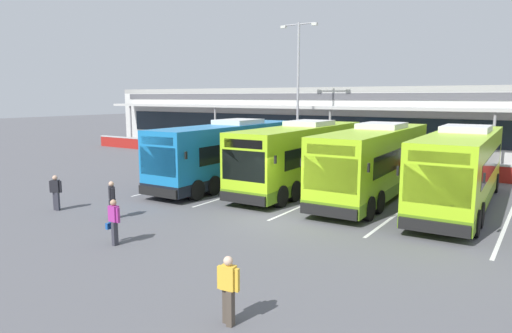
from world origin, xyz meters
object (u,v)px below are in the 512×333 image
Objects in this scene: coach_bus_leftmost at (230,154)px; coach_bus_left_centre at (302,157)px; lamp_post_west at (298,82)px; coach_bus_centre at (375,163)px; pedestrian_with_handbag at (114,221)px; pedestrian_near_bin at (56,191)px; coach_bus_right_centre at (460,170)px; pedestrian_child at (112,199)px; pedestrian_in_dark_coat at (228,288)px.

coach_bus_leftmost is 4.40m from coach_bus_left_centre.
lamp_post_west reaches higher than coach_bus_leftmost.
pedestrian_with_handbag is (-5.03, -12.54, -0.93)m from coach_bus_centre.
coach_bus_left_centre is 7.54× the size of pedestrian_near_bin.
lamp_post_west is at bearing 98.10° from coach_bus_leftmost.
coach_bus_right_centre reaches higher than pedestrian_child.
coach_bus_left_centre reaches higher than pedestrian_in_dark_coat.
coach_bus_centre reaches higher than pedestrian_in_dark_coat.
lamp_post_west is at bearing 134.33° from coach_bus_centre.
coach_bus_leftmost reaches higher than pedestrian_with_handbag.
coach_bus_left_centre is at bearing 57.20° from pedestrian_near_bin.
coach_bus_right_centre is 7.54× the size of pedestrian_with_handbag.
coach_bus_centre is 13.01m from pedestrian_child.
coach_bus_leftmost is at bearing -172.26° from coach_bus_centre.
pedestrian_with_handbag is at bearing -37.95° from pedestrian_child.
pedestrian_child is at bearing -83.70° from lamp_post_west.
coach_bus_leftmost is 7.54× the size of pedestrian_in_dark_coat.
lamp_post_west is at bearing 87.21° from pedestrian_near_bin.
pedestrian_near_bin is (-2.67, -9.64, -0.91)m from coach_bus_leftmost.
coach_bus_centre is 4.07m from coach_bus_right_centre.
coach_bus_leftmost is at bearing -174.70° from coach_bus_right_centre.
pedestrian_near_bin is (-15.24, -10.81, -0.91)m from coach_bus_right_centre.
lamp_post_west is at bearing 119.54° from coach_bus_left_centre.
coach_bus_centre is (4.24, 0.04, 0.00)m from coach_bus_left_centre.
coach_bus_right_centre is 7.54× the size of pedestrian_child.
coach_bus_centre is at bearing 44.03° from pedestrian_near_bin.
pedestrian_in_dark_coat is 1.00× the size of pedestrian_near_bin.
pedestrian_with_handbag is (-9.10, -12.55, -0.93)m from coach_bus_right_centre.
coach_bus_centre is (8.50, 1.15, 0.00)m from coach_bus_leftmost.
lamp_post_west reaches higher than pedestrian_near_bin.
pedestrian_with_handbag is at bearing -93.62° from coach_bus_left_centre.
pedestrian_with_handbag and pedestrian_near_bin have the same top height.
pedestrian_with_handbag and pedestrian_child have the same top height.
coach_bus_left_centre is 7.54× the size of pedestrian_in_dark_coat.
pedestrian_with_handbag is (-0.79, -12.50, -0.93)m from coach_bus_left_centre.
coach_bus_leftmost is 1.00× the size of coach_bus_right_centre.
pedestrian_in_dark_coat is at bearing -99.05° from coach_bus_right_centre.
coach_bus_left_centre and coach_bus_right_centre have the same top height.
pedestrian_child is at bearing -109.34° from coach_bus_left_centre.
coach_bus_centre is at bearing 96.57° from pedestrian_in_dark_coat.
lamp_post_west is (-14.21, 10.37, 4.50)m from coach_bus_right_centre.
pedestrian_child is (-9.56, 4.49, 0.00)m from pedestrian_in_dark_coat.
coach_bus_left_centre is at bearing -179.48° from coach_bus_centre.
pedestrian_in_dark_coat is at bearing -17.35° from pedestrian_near_bin.
coach_bus_centre is 7.54× the size of pedestrian_near_bin.
pedestrian_near_bin is at bearing -92.79° from lamp_post_west.
coach_bus_right_centre is at bearing 35.35° from pedestrian_near_bin.
coach_bus_centre is at bearing 52.78° from pedestrian_child.
coach_bus_left_centre is 12.83m from pedestrian_near_bin.
coach_bus_right_centre reaches higher than pedestrian_with_handbag.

